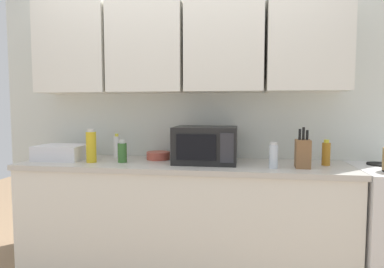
# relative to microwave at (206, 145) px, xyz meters

# --- Properties ---
(wall_back_with_cabinets) EXTENTS (3.39, 0.38, 2.60)m
(wall_back_with_cabinets) POSITION_rel_microwave_xyz_m (-0.18, 0.21, 0.54)
(wall_back_with_cabinets) COLOR silver
(wall_back_with_cabinets) RESTS_ON ground_plane
(counter_run) EXTENTS (2.52, 0.63, 0.90)m
(counter_run) POSITION_rel_microwave_xyz_m (-0.18, -0.02, -0.59)
(counter_run) COLOR white
(counter_run) RESTS_ON ground_plane
(microwave) EXTENTS (0.48, 0.37, 0.28)m
(microwave) POSITION_rel_microwave_xyz_m (0.00, 0.00, 0.00)
(microwave) COLOR black
(microwave) RESTS_ON counter_run
(dish_rack) EXTENTS (0.38, 0.30, 0.12)m
(dish_rack) POSITION_rel_microwave_xyz_m (-1.19, -0.02, -0.08)
(dish_rack) COLOR silver
(dish_rack) RESTS_ON counter_run
(knife_block) EXTENTS (0.10, 0.12, 0.29)m
(knife_block) POSITION_rel_microwave_xyz_m (0.70, -0.11, -0.04)
(knife_block) COLOR brown
(knife_block) RESTS_ON counter_run
(bottle_amber_vinegar) EXTENTS (0.06, 0.06, 0.19)m
(bottle_amber_vinegar) POSITION_rel_microwave_xyz_m (0.89, 0.02, -0.05)
(bottle_amber_vinegar) COLOR #AD701E
(bottle_amber_vinegar) RESTS_ON counter_run
(bottle_green_oil) EXTENTS (0.07, 0.07, 0.18)m
(bottle_green_oil) POSITION_rel_microwave_xyz_m (-0.64, -0.08, -0.06)
(bottle_green_oil) COLOR #386B2D
(bottle_green_oil) RESTS_ON counter_run
(bottle_white_jar) EXTENTS (0.05, 0.05, 0.21)m
(bottle_white_jar) POSITION_rel_microwave_xyz_m (-0.77, 0.13, -0.04)
(bottle_white_jar) COLOR white
(bottle_white_jar) RESTS_ON counter_run
(bottle_clear_tall) EXTENTS (0.06, 0.06, 0.18)m
(bottle_clear_tall) POSITION_rel_microwave_xyz_m (0.50, -0.16, -0.05)
(bottle_clear_tall) COLOR silver
(bottle_clear_tall) RESTS_ON counter_run
(bottle_yellow_mustard) EXTENTS (0.08, 0.08, 0.26)m
(bottle_yellow_mustard) POSITION_rel_microwave_xyz_m (-0.88, -0.12, -0.01)
(bottle_yellow_mustard) COLOR gold
(bottle_yellow_mustard) RESTS_ON counter_run
(bowl_ceramic_small) EXTENTS (0.19, 0.19, 0.06)m
(bowl_ceramic_small) POSITION_rel_microwave_xyz_m (-0.41, 0.11, -0.11)
(bowl_ceramic_small) COLOR #B24C3D
(bowl_ceramic_small) RESTS_ON counter_run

